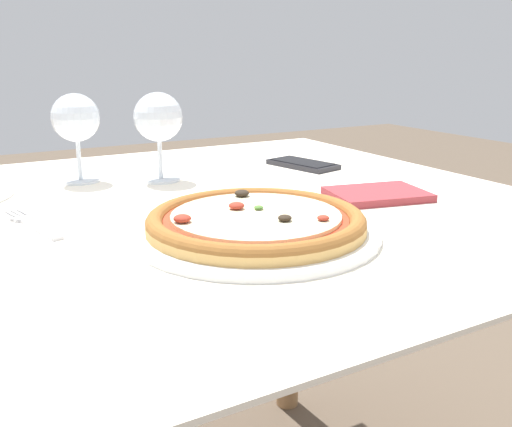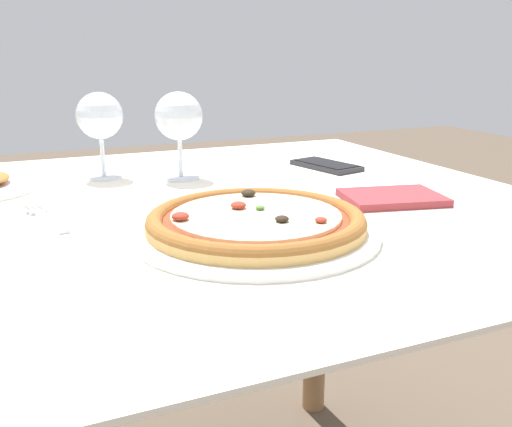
# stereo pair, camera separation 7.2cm
# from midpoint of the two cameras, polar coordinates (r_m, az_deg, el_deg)

# --- Properties ---
(dining_table) EXTENTS (1.12, 0.98, 0.72)m
(dining_table) POSITION_cam_midpoint_polar(r_m,az_deg,el_deg) (0.91, -4.12, -4.88)
(dining_table) COLOR #997047
(dining_table) RESTS_ON ground_plane
(pizza_plate) EXTENTS (0.32, 0.32, 0.04)m
(pizza_plate) POSITION_cam_midpoint_polar(r_m,az_deg,el_deg) (0.73, 2.84, -1.04)
(pizza_plate) COLOR white
(pizza_plate) RESTS_ON dining_table
(fork) EXTENTS (0.06, 0.17, 0.00)m
(fork) POSITION_cam_midpoint_polar(r_m,az_deg,el_deg) (0.85, -18.23, -0.35)
(fork) COLOR silver
(fork) RESTS_ON dining_table
(wine_glass_far_left) EXTENTS (0.09, 0.09, 0.16)m
(wine_glass_far_left) POSITION_cam_midpoint_polar(r_m,az_deg,el_deg) (1.04, -5.75, 9.47)
(wine_glass_far_left) COLOR silver
(wine_glass_far_left) RESTS_ON dining_table
(wine_glass_far_right) EXTENTS (0.08, 0.08, 0.16)m
(wine_glass_far_right) POSITION_cam_midpoint_polar(r_m,az_deg,el_deg) (1.07, -13.50, 9.29)
(wine_glass_far_right) COLOR silver
(wine_glass_far_right) RESTS_ON dining_table
(cell_phone) EXTENTS (0.10, 0.16, 0.01)m
(cell_phone) POSITION_cam_midpoint_polar(r_m,az_deg,el_deg) (1.17, 8.81, 4.77)
(cell_phone) COLOR #232328
(cell_phone) RESTS_ON dining_table
(napkin_folded) EXTENTS (0.17, 0.14, 0.01)m
(napkin_folded) POSITION_cam_midpoint_polar(r_m,az_deg,el_deg) (0.93, 15.65, 1.52)
(napkin_folded) COLOR #933338
(napkin_folded) RESTS_ON dining_table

